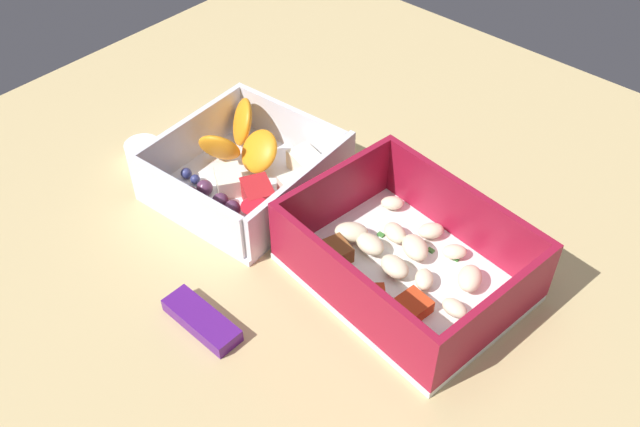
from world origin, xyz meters
TOP-DOWN VIEW (x-y plane):
  - table_surface at (0.00, 0.00)cm, footprint 80.00×80.00cm
  - pasta_container at (-10.00, -0.14)cm, footprint 19.95×16.12cm
  - fruit_bowl at (8.18, 0.61)cm, footprint 15.38×16.13cm
  - candy_bar at (-1.26, 14.53)cm, footprint 7.04×2.51cm
  - paper_cup_liner at (18.81, 4.65)cm, footprint 3.47×3.47cm

SIDE VIEW (x-z plane):
  - table_surface at x=0.00cm, z-range 0.00..2.00cm
  - candy_bar at x=-1.26cm, z-range 2.00..3.20cm
  - paper_cup_liner at x=18.81cm, z-range 2.00..3.93cm
  - fruit_bowl at x=8.18cm, z-range 1.04..6.73cm
  - pasta_container at x=-10.00cm, z-range 0.85..7.19cm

